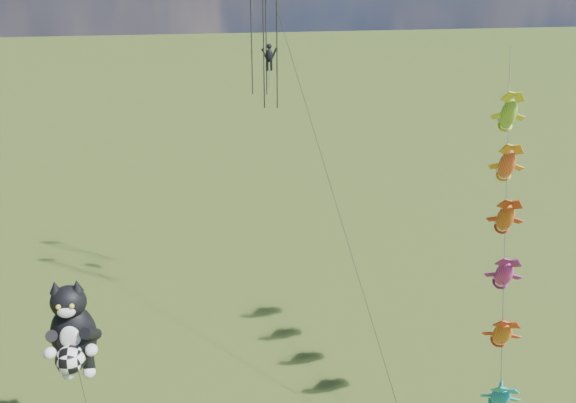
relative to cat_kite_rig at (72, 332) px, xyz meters
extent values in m
ellipsoid|color=black|center=(0.00, 0.23, -0.29)|extent=(2.53, 2.32, 2.98)
ellipsoid|color=black|center=(0.00, 0.13, 1.48)|extent=(2.01, 1.92, 1.51)
cone|color=black|center=(-0.47, 0.13, 2.27)|extent=(0.68, 0.68, 0.56)
cone|color=black|center=(0.46, 0.13, 2.27)|extent=(0.68, 0.68, 0.56)
ellipsoid|color=white|center=(0.00, -0.47, 1.34)|extent=(0.87, 0.66, 0.54)
ellipsoid|color=white|center=(0.00, -0.47, -0.01)|extent=(0.99, 0.68, 1.23)
sphere|color=gold|center=(-0.28, -0.54, 1.64)|extent=(0.22, 0.22, 0.22)
sphere|color=gold|center=(0.28, -0.54, 1.64)|extent=(0.22, 0.22, 0.22)
sphere|color=white|center=(-0.89, -0.75, -0.52)|extent=(0.56, 0.56, 0.56)
sphere|color=white|center=(0.88, -0.75, -0.52)|extent=(0.56, 0.56, 0.56)
sphere|color=white|center=(-0.47, 0.09, -2.29)|extent=(0.60, 0.60, 0.60)
sphere|color=white|center=(0.46, 0.09, -2.29)|extent=(0.60, 0.60, 0.60)
sphere|color=white|center=(0.00, -1.03, -0.76)|extent=(1.30, 1.30, 1.30)
cylinder|color=black|center=(19.52, -1.18, 2.05)|extent=(5.20, 14.97, 18.20)
ellipsoid|color=blue|center=(18.39, -4.47, -1.95)|extent=(1.42, 2.23, 2.25)
ellipsoid|color=orange|center=(18.97, -2.80, 0.08)|extent=(1.42, 2.23, 2.25)
ellipsoid|color=#D83398|center=(19.55, -1.12, 2.12)|extent=(1.42, 2.23, 2.25)
ellipsoid|color=orange|center=(20.12, 0.55, 4.16)|extent=(1.42, 2.23, 2.25)
ellipsoid|color=red|center=(20.70, 2.22, 6.19)|extent=(1.42, 2.23, 2.25)
ellipsoid|color=green|center=(21.28, 3.90, 8.23)|extent=(1.42, 2.23, 2.25)
cylinder|color=black|center=(12.68, 5.37, 4.42)|extent=(5.77, 16.11, 22.94)
cylinder|color=black|center=(9.79, 10.26, 11.16)|extent=(0.08, 0.08, 8.00)
cylinder|color=black|center=(10.53, 10.26, 11.16)|extent=(0.08, 0.08, 8.00)
cylinder|color=black|center=(9.38, 13.40, 11.19)|extent=(0.08, 0.08, 7.91)
cylinder|color=black|center=(10.25, 13.40, 11.19)|extent=(0.08, 0.08, 7.91)
camera|label=1|loc=(6.36, -25.30, 16.39)|focal=40.00mm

